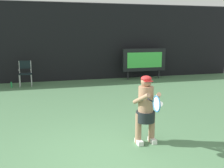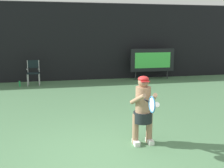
% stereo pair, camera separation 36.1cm
% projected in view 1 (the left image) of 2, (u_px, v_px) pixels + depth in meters
% --- Properties ---
extents(ground, '(18.00, 22.00, 0.03)m').
position_uv_depth(ground, '(110.00, 166.00, 4.66)').
color(ground, '#4A744D').
extents(backdrop_screen, '(18.00, 0.12, 3.66)m').
position_uv_depth(backdrop_screen, '(62.00, 42.00, 12.53)').
color(backdrop_screen, black).
rests_on(backdrop_screen, ground).
extents(scoreboard, '(2.20, 0.21, 1.50)m').
position_uv_depth(scoreboard, '(144.00, 60.00, 13.13)').
color(scoreboard, black).
rests_on(scoreboard, ground).
extents(umpire_chair, '(0.52, 0.44, 1.08)m').
position_uv_depth(umpire_chair, '(25.00, 72.00, 11.45)').
color(umpire_chair, '#B7B7BC').
rests_on(umpire_chair, ground).
extents(water_bottle, '(0.07, 0.07, 0.27)m').
position_uv_depth(water_bottle, '(11.00, 85.00, 11.20)').
color(water_bottle, green).
rests_on(water_bottle, ground).
extents(tennis_player, '(0.53, 0.61, 1.43)m').
position_uv_depth(tennis_player, '(146.00, 107.00, 5.49)').
color(tennis_player, white).
rests_on(tennis_player, ground).
extents(tennis_racket, '(0.03, 0.60, 0.31)m').
position_uv_depth(tennis_racket, '(156.00, 104.00, 4.95)').
color(tennis_racket, black).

